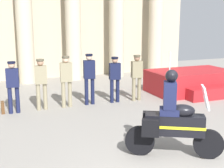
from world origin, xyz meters
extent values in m
cube|color=#B6AB91|center=(-0.50, 11.17, 3.28)|extent=(15.02, 0.30, 6.56)
cylinder|color=beige|center=(-1.61, 10.21, 2.90)|extent=(0.74, 0.74, 5.79)
cylinder|color=beige|center=(0.60, 10.21, 2.90)|extent=(0.74, 0.74, 5.79)
cylinder|color=beige|center=(2.81, 10.21, 2.90)|extent=(0.74, 0.74, 5.79)
cylinder|color=beige|center=(5.02, 10.21, 2.90)|extent=(0.74, 0.74, 5.79)
cube|color=#B21E23|center=(4.28, 5.95, 0.44)|extent=(3.27, 1.94, 0.88)
cube|color=#B21E23|center=(4.28, 4.73, 0.22)|extent=(1.80, 0.50, 0.44)
cylinder|color=silver|center=(2.73, 5.06, 1.33)|extent=(0.05, 0.05, 0.90)
cylinder|color=#191E42|center=(-2.66, 5.57, 0.42)|extent=(0.13, 0.13, 0.84)
cylinder|color=#191E42|center=(-2.44, 5.57, 0.42)|extent=(0.13, 0.13, 0.84)
cube|color=#191E42|center=(-2.55, 5.57, 1.13)|extent=(0.41, 0.27, 0.58)
sphere|color=tan|center=(-2.55, 5.57, 1.53)|extent=(0.21, 0.21, 0.21)
cylinder|color=black|center=(-2.55, 5.57, 1.60)|extent=(0.24, 0.24, 0.06)
cylinder|color=gray|center=(-1.79, 5.62, 0.43)|extent=(0.13, 0.13, 0.86)
cylinder|color=gray|center=(-1.57, 5.62, 0.43)|extent=(0.13, 0.13, 0.86)
cube|color=gray|center=(-1.68, 5.62, 1.16)|extent=(0.41, 0.27, 0.58)
sphere|color=tan|center=(-1.68, 5.62, 1.55)|extent=(0.21, 0.21, 0.21)
cylinder|color=brown|center=(-1.68, 5.62, 1.63)|extent=(0.24, 0.24, 0.06)
cylinder|color=gray|center=(-0.97, 5.62, 0.44)|extent=(0.13, 0.13, 0.87)
cylinder|color=gray|center=(-0.75, 5.62, 0.44)|extent=(0.13, 0.13, 0.87)
cube|color=gray|center=(-0.86, 5.62, 1.19)|extent=(0.41, 0.27, 0.63)
sphere|color=beige|center=(-0.86, 5.62, 1.61)|extent=(0.21, 0.21, 0.21)
cylinder|color=brown|center=(-0.86, 5.62, 1.68)|extent=(0.24, 0.24, 0.06)
cylinder|color=#141938|center=(-0.16, 5.67, 0.45)|extent=(0.13, 0.13, 0.91)
cylinder|color=#141938|center=(0.06, 5.67, 0.45)|extent=(0.13, 0.13, 0.91)
cube|color=#141938|center=(-0.05, 5.67, 1.22)|extent=(0.41, 0.27, 0.62)
sphere|color=beige|center=(-0.05, 5.67, 1.64)|extent=(0.21, 0.21, 0.21)
cylinder|color=black|center=(-0.05, 5.67, 1.72)|extent=(0.24, 0.24, 0.06)
cylinder|color=#141938|center=(0.75, 5.61, 0.41)|extent=(0.13, 0.13, 0.83)
cylinder|color=#141938|center=(0.97, 5.61, 0.41)|extent=(0.13, 0.13, 0.83)
cube|color=#141938|center=(0.86, 5.61, 1.11)|extent=(0.41, 0.27, 0.57)
sphere|color=tan|center=(0.86, 5.61, 1.50)|extent=(0.21, 0.21, 0.21)
cylinder|color=black|center=(0.86, 5.61, 1.58)|extent=(0.24, 0.24, 0.06)
cylinder|color=#847A5B|center=(1.57, 5.55, 0.42)|extent=(0.13, 0.13, 0.84)
cylinder|color=#847A5B|center=(1.79, 5.55, 0.42)|extent=(0.13, 0.13, 0.84)
cube|color=#847A5B|center=(1.68, 5.55, 1.14)|extent=(0.41, 0.27, 0.59)
sphere|color=#997056|center=(1.68, 5.55, 1.54)|extent=(0.21, 0.21, 0.21)
cylinder|color=#4F4937|center=(1.68, 5.55, 1.62)|extent=(0.24, 0.24, 0.06)
cylinder|color=black|center=(1.02, 0.70, 0.32)|extent=(0.61, 0.40, 0.64)
cylinder|color=black|center=(-0.24, 1.41, 0.32)|extent=(0.63, 0.44, 0.64)
cube|color=black|center=(0.39, 1.06, 0.72)|extent=(1.24, 0.89, 0.44)
ellipsoid|color=black|center=(0.52, 0.98, 1.04)|extent=(0.61, 0.53, 0.26)
cube|color=yellow|center=(0.39, 1.06, 0.70)|extent=(1.26, 0.91, 0.06)
cube|color=silver|center=(0.91, 0.76, 1.34)|extent=(0.33, 0.43, 0.47)
cube|color=black|center=(0.08, 1.53, 0.72)|extent=(0.40, 0.33, 0.36)
cube|color=black|center=(-0.18, 1.08, 0.72)|extent=(0.40, 0.33, 0.36)
cube|color=#191E42|center=(0.28, 1.12, 1.01)|extent=(0.52, 0.49, 0.14)
cube|color=#191E42|center=(0.28, 1.12, 1.36)|extent=(0.40, 0.44, 0.56)
sphere|color=black|center=(0.30, 1.11, 1.77)|extent=(0.26, 0.26, 0.26)
cube|color=brown|center=(-2.89, 5.71, 0.18)|extent=(0.10, 0.32, 0.36)
camera|label=1|loc=(-3.14, -4.29, 2.94)|focal=49.97mm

